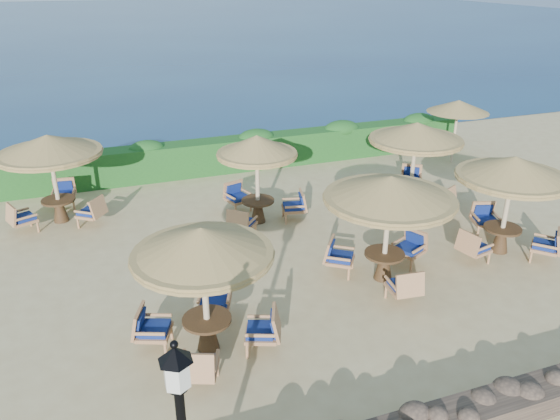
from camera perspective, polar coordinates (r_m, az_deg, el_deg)
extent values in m
plane|color=tan|center=(14.43, 4.39, -4.69)|extent=(120.00, 120.00, 0.00)
plane|color=navy|center=(81.95, -16.97, 18.20)|extent=(160.00, 160.00, 0.00)
cube|color=#174819|center=(20.43, -3.81, 5.96)|extent=(18.00, 0.90, 1.20)
cube|color=brown|center=(10.06, 19.79, -19.46)|extent=(15.00, 0.65, 0.44)
cylinder|color=silver|center=(6.14, -10.74, -16.30)|extent=(0.30, 0.30, 0.36)
cone|color=black|center=(5.99, -10.92, -14.54)|extent=(0.40, 0.40, 0.18)
cylinder|color=beige|center=(22.01, 17.78, 7.55)|extent=(0.10, 0.10, 2.20)
cone|color=olive|center=(21.75, 18.14, 10.28)|extent=(2.30, 2.30, 0.45)
cylinder|color=beige|center=(10.57, -7.81, -8.96)|extent=(0.12, 0.12, 2.40)
cone|color=olive|center=(9.98, -8.18, -3.26)|extent=(2.67, 2.67, 0.55)
cylinder|color=olive|center=(10.11, -8.09, -4.67)|extent=(2.62, 2.62, 0.14)
cylinder|color=#472F19|center=(10.86, -7.65, -11.26)|extent=(0.96, 0.96, 0.06)
cone|color=#472F19|center=(11.06, -7.55, -12.74)|extent=(0.44, 0.44, 0.64)
cylinder|color=beige|center=(13.01, 11.05, -2.52)|extent=(0.12, 0.12, 2.40)
cone|color=olive|center=(12.53, 11.47, 2.32)|extent=(3.07, 3.07, 0.55)
cylinder|color=olive|center=(12.64, 11.37, 1.14)|extent=(3.01, 3.01, 0.14)
cylinder|color=#472F19|center=(13.24, 10.88, -4.53)|extent=(0.96, 0.96, 0.06)
cone|color=#472F19|center=(13.41, 10.76, -5.84)|extent=(0.44, 0.44, 0.64)
cylinder|color=beige|center=(15.19, 22.55, -0.01)|extent=(0.12, 0.12, 2.40)
cone|color=olive|center=(14.78, 23.26, 4.17)|extent=(2.82, 2.82, 0.55)
cylinder|color=olive|center=(14.87, 23.09, 3.15)|extent=(2.77, 2.77, 0.14)
cylinder|color=#472F19|center=(15.39, 22.25, -1.78)|extent=(0.96, 0.96, 0.06)
cone|color=#472F19|center=(15.54, 22.05, -2.95)|extent=(0.44, 0.44, 0.64)
cylinder|color=beige|center=(17.07, -22.43, 2.58)|extent=(0.12, 0.12, 2.40)
cone|color=olive|center=(16.71, -23.06, 6.34)|extent=(2.93, 2.93, 0.55)
cylinder|color=olive|center=(16.79, -22.91, 5.44)|extent=(2.87, 2.87, 0.14)
cylinder|color=#472F19|center=(17.25, -22.17, 0.98)|extent=(0.96, 0.96, 0.06)
cone|color=#472F19|center=(17.38, -21.99, -0.08)|extent=(0.44, 0.44, 0.64)
cylinder|color=beige|center=(15.75, -2.36, 2.73)|extent=(0.12, 0.12, 2.40)
cone|color=olive|center=(15.37, -2.44, 6.84)|extent=(2.31, 2.31, 0.55)
cylinder|color=olive|center=(15.45, -2.42, 5.84)|extent=(2.27, 2.27, 0.14)
cylinder|color=#472F19|center=(15.95, -2.33, 0.99)|extent=(0.96, 0.96, 0.06)
cone|color=#472F19|center=(16.09, -2.31, -0.16)|extent=(0.44, 0.44, 0.64)
cylinder|color=beige|center=(17.52, 13.70, 4.28)|extent=(0.12, 0.12, 2.40)
cone|color=olive|center=(17.17, 14.09, 7.99)|extent=(2.88, 2.88, 0.55)
cylinder|color=olive|center=(17.25, 13.99, 7.10)|extent=(2.82, 2.82, 0.14)
cylinder|color=#472F19|center=(17.70, 13.54, 2.70)|extent=(0.96, 0.96, 0.06)
cone|color=#472F19|center=(17.82, 13.43, 1.65)|extent=(0.44, 0.44, 0.64)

